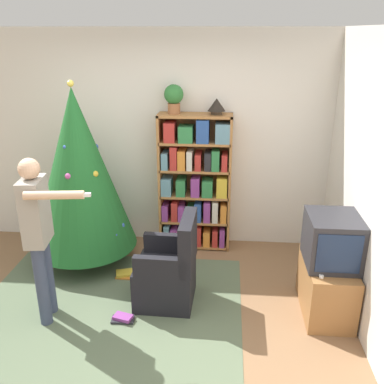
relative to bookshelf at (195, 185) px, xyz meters
name	(u,v)px	position (x,y,z in m)	size (l,w,h in m)	color
ground_plane	(140,332)	(-0.36, -1.71, -0.82)	(14.00, 14.00, 0.00)	#846042
wall_back	(167,141)	(-0.36, 0.22, 0.48)	(8.00, 0.10, 2.60)	silver
area_rug	(109,308)	(-0.73, -1.38, -0.81)	(2.58, 2.05, 0.01)	#56664C
bookshelf	(195,185)	(0.00, 0.00, 0.00)	(0.86, 0.29, 1.67)	#A8703D
tv_stand	(326,287)	(1.36, -1.24, -0.55)	(0.43, 0.76, 0.53)	#996638
television	(332,240)	(1.36, -1.24, -0.05)	(0.46, 0.53, 0.47)	#28282D
game_remote	(320,274)	(1.23, -1.47, -0.27)	(0.04, 0.12, 0.02)	white
christmas_tree	(79,171)	(-1.24, -0.48, 0.30)	(1.18, 1.18, 2.09)	#4C3323
armchair	(169,272)	(-0.16, -1.20, -0.50)	(0.58, 0.57, 0.92)	black
standing_person	(39,229)	(-1.26, -1.56, 0.11)	(0.67, 0.47, 1.57)	#38425B
potted_plant	(174,97)	(-0.24, 0.01, 1.04)	(0.22, 0.22, 0.33)	#935B38
table_lamp	(217,105)	(0.24, 0.01, 0.95)	(0.20, 0.20, 0.18)	#473828
book_pile_near_tree	(125,274)	(-0.71, -0.79, -0.79)	(0.24, 0.20, 0.05)	orange
book_pile_by_chair	(123,318)	(-0.55, -1.57, -0.79)	(0.22, 0.15, 0.06)	#232328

